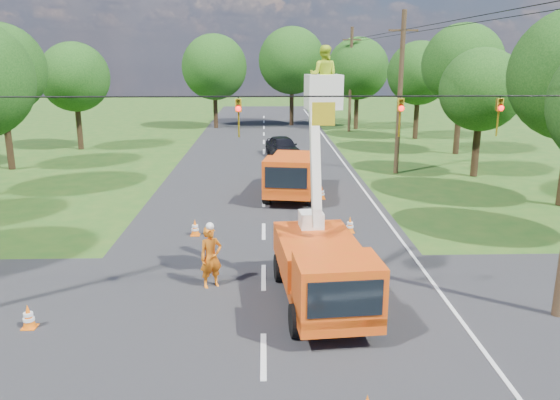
{
  "coord_description": "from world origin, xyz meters",
  "views": [
    {
      "loc": [
        0.07,
        -12.19,
        7.31
      ],
      "look_at": [
        0.57,
        5.58,
        2.6
      ],
      "focal_mm": 35.0,
      "sensor_mm": 36.0,
      "label": 1
    }
  ],
  "objects_px": {
    "tree_left_f": "(75,77)",
    "tree_right_e": "(419,73)",
    "bucket_truck": "(323,256)",
    "tree_right_c": "(481,90)",
    "second_truck": "(293,173)",
    "distant_car": "(283,147)",
    "traffic_cone_7": "(322,193)",
    "tree_right_d": "(463,65)",
    "traffic_cone_4": "(28,317)",
    "traffic_cone_2": "(298,252)",
    "tree_far_c": "(358,69)",
    "traffic_cone_3": "(350,225)",
    "tree_far_a": "(214,67)",
    "ground_worker": "(211,257)",
    "pole_right_mid": "(400,92)",
    "tree_far_b": "(292,61)",
    "traffic_cone_8": "(195,228)",
    "pole_right_far": "(351,79)"
  },
  "relations": [
    {
      "from": "tree_left_f",
      "to": "tree_right_e",
      "type": "distance_m",
      "value": 29.03
    },
    {
      "from": "bucket_truck",
      "to": "tree_right_e",
      "type": "distance_m",
      "value": 36.44
    },
    {
      "from": "tree_right_c",
      "to": "second_truck",
      "type": "bearing_deg",
      "value": -157.45
    },
    {
      "from": "distant_car",
      "to": "traffic_cone_7",
      "type": "distance_m",
      "value": 12.54
    },
    {
      "from": "tree_right_e",
      "to": "tree_right_d",
      "type": "bearing_deg",
      "value": -82.87
    },
    {
      "from": "tree_left_f",
      "to": "traffic_cone_4",
      "type": "bearing_deg",
      "value": -74.64
    },
    {
      "from": "traffic_cone_2",
      "to": "tree_far_c",
      "type": "xyz_separation_m",
      "value": [
        8.25,
        37.47,
        5.7
      ]
    },
    {
      "from": "traffic_cone_3",
      "to": "tree_far_a",
      "type": "distance_m",
      "value": 36.69
    },
    {
      "from": "ground_worker",
      "to": "pole_right_mid",
      "type": "distance_m",
      "value": 20.79
    },
    {
      "from": "tree_far_b",
      "to": "traffic_cone_2",
      "type": "bearing_deg",
      "value": -92.47
    },
    {
      "from": "traffic_cone_3",
      "to": "tree_right_e",
      "type": "relative_size",
      "value": 0.08
    },
    {
      "from": "second_truck",
      "to": "tree_far_b",
      "type": "bearing_deg",
      "value": 96.71
    },
    {
      "from": "traffic_cone_3",
      "to": "traffic_cone_8",
      "type": "xyz_separation_m",
      "value": [
        -6.53,
        -0.21,
        0.0
      ]
    },
    {
      "from": "distant_car",
      "to": "tree_far_a",
      "type": "height_order",
      "value": "tree_far_a"
    },
    {
      "from": "tree_left_f",
      "to": "tree_far_b",
      "type": "distance_m",
      "value": 23.3
    },
    {
      "from": "tree_right_e",
      "to": "traffic_cone_8",
      "type": "bearing_deg",
      "value": -121.32
    },
    {
      "from": "traffic_cone_7",
      "to": "tree_far_c",
      "type": "distance_m",
      "value": 29.82
    },
    {
      "from": "traffic_cone_7",
      "to": "tree_right_e",
      "type": "xyz_separation_m",
      "value": [
        10.76,
        21.55,
        5.45
      ]
    },
    {
      "from": "second_truck",
      "to": "tree_right_d",
      "type": "xyz_separation_m",
      "value": [
        13.24,
        12.83,
        5.42
      ]
    },
    {
      "from": "pole_right_far",
      "to": "tree_right_e",
      "type": "relative_size",
      "value": 1.16
    },
    {
      "from": "tree_right_e",
      "to": "tree_far_c",
      "type": "height_order",
      "value": "tree_far_c"
    },
    {
      "from": "second_truck",
      "to": "traffic_cone_8",
      "type": "distance_m",
      "value": 7.95
    },
    {
      "from": "pole_right_far",
      "to": "tree_right_e",
      "type": "height_order",
      "value": "pole_right_far"
    },
    {
      "from": "traffic_cone_4",
      "to": "pole_right_far",
      "type": "height_order",
      "value": "pole_right_far"
    },
    {
      "from": "pole_right_far",
      "to": "tree_right_c",
      "type": "distance_m",
      "value": 21.52
    },
    {
      "from": "bucket_truck",
      "to": "tree_far_c",
      "type": "distance_m",
      "value": 42.1
    },
    {
      "from": "tree_far_a",
      "to": "pole_right_far",
      "type": "bearing_deg",
      "value": -12.53
    },
    {
      "from": "ground_worker",
      "to": "tree_right_e",
      "type": "height_order",
      "value": "tree_right_e"
    },
    {
      "from": "tree_right_c",
      "to": "tree_far_c",
      "type": "xyz_separation_m",
      "value": [
        -3.7,
        23.0,
        0.75
      ]
    },
    {
      "from": "distant_car",
      "to": "pole_right_mid",
      "type": "relative_size",
      "value": 0.46
    },
    {
      "from": "tree_right_d",
      "to": "tree_far_c",
      "type": "xyz_separation_m",
      "value": [
        -5.3,
        15.0,
        -0.62
      ]
    },
    {
      "from": "traffic_cone_4",
      "to": "traffic_cone_8",
      "type": "relative_size",
      "value": 1.0
    },
    {
      "from": "second_truck",
      "to": "traffic_cone_3",
      "type": "height_order",
      "value": "second_truck"
    },
    {
      "from": "second_truck",
      "to": "tree_far_b",
      "type": "relative_size",
      "value": 0.65
    },
    {
      "from": "traffic_cone_3",
      "to": "tree_far_a",
      "type": "bearing_deg",
      "value": 103.84
    },
    {
      "from": "traffic_cone_2",
      "to": "tree_far_b",
      "type": "height_order",
      "value": "tree_far_b"
    },
    {
      "from": "second_truck",
      "to": "traffic_cone_3",
      "type": "bearing_deg",
      "value": -62.18
    },
    {
      "from": "bucket_truck",
      "to": "traffic_cone_8",
      "type": "height_order",
      "value": "bucket_truck"
    },
    {
      "from": "pole_right_mid",
      "to": "tree_right_c",
      "type": "relative_size",
      "value": 1.28
    },
    {
      "from": "tree_right_e",
      "to": "tree_far_a",
      "type": "bearing_deg",
      "value": 156.95
    },
    {
      "from": "traffic_cone_3",
      "to": "pole_right_mid",
      "type": "xyz_separation_m",
      "value": [
        4.83,
        12.17,
        4.75
      ]
    },
    {
      "from": "traffic_cone_7",
      "to": "traffic_cone_8",
      "type": "distance_m",
      "value": 8.3
    },
    {
      "from": "tree_far_b",
      "to": "bucket_truck",
      "type": "bearing_deg",
      "value": -91.6
    },
    {
      "from": "tree_right_d",
      "to": "tree_right_e",
      "type": "relative_size",
      "value": 1.12
    },
    {
      "from": "traffic_cone_2",
      "to": "tree_far_b",
      "type": "bearing_deg",
      "value": 87.53
    },
    {
      "from": "traffic_cone_2",
      "to": "traffic_cone_7",
      "type": "height_order",
      "value": "same"
    },
    {
      "from": "traffic_cone_7",
      "to": "tree_left_f",
      "type": "distance_m",
      "value": 24.91
    },
    {
      "from": "pole_right_mid",
      "to": "traffic_cone_4",
      "type": "bearing_deg",
      "value": -126.36
    },
    {
      "from": "traffic_cone_3",
      "to": "tree_right_c",
      "type": "relative_size",
      "value": 0.09
    },
    {
      "from": "bucket_truck",
      "to": "tree_right_e",
      "type": "bearing_deg",
      "value": 65.44
    }
  ]
}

